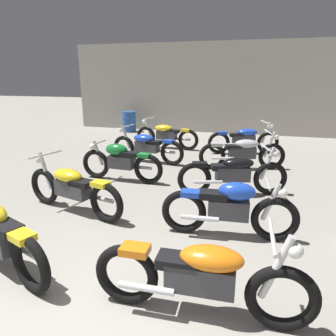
# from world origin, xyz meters

# --- Properties ---
(back_wall) EXTENTS (12.52, 0.24, 3.60)m
(back_wall) POSITION_xyz_m (0.00, 11.43, 1.80)
(back_wall) COLOR #9E998E
(back_wall) RESTS_ON ground
(motorcycle_left_row_1) EXTENTS (2.12, 0.83, 0.97)m
(motorcycle_left_row_1) POSITION_xyz_m (-1.34, 2.70, 0.45)
(motorcycle_left_row_1) COLOR black
(motorcycle_left_row_1) RESTS_ON ground
(motorcycle_left_row_2) EXTENTS (1.97, 0.48, 0.88)m
(motorcycle_left_row_2) POSITION_xyz_m (-1.25, 4.49, 0.46)
(motorcycle_left_row_2) COLOR black
(motorcycle_left_row_2) RESTS_ON ground
(motorcycle_left_row_3) EXTENTS (2.16, 0.68, 0.97)m
(motorcycle_left_row_3) POSITION_xyz_m (-1.24, 6.16, 0.45)
(motorcycle_left_row_3) COLOR black
(motorcycle_left_row_3) RESTS_ON ground
(motorcycle_left_row_4) EXTENTS (2.17, 0.68, 0.97)m
(motorcycle_left_row_4) POSITION_xyz_m (-1.21, 7.95, 0.45)
(motorcycle_left_row_4) COLOR black
(motorcycle_left_row_4) RESTS_ON ground
(motorcycle_right_row_0) EXTENTS (2.17, 0.68, 0.97)m
(motorcycle_right_row_0) POSITION_xyz_m (1.22, 0.89, 0.45)
(motorcycle_right_row_0) COLOR black
(motorcycle_right_row_0) RESTS_ON ground
(motorcycle_right_row_1) EXTENTS (1.97, 0.50, 0.88)m
(motorcycle_right_row_1) POSITION_xyz_m (1.32, 2.56, 0.46)
(motorcycle_right_row_1) COLOR black
(motorcycle_right_row_1) RESTS_ON ground
(motorcycle_right_row_2) EXTENTS (2.10, 0.90, 0.97)m
(motorcycle_right_row_2) POSITION_xyz_m (1.24, 4.29, 0.45)
(motorcycle_right_row_2) COLOR black
(motorcycle_right_row_2) RESTS_ON ground
(motorcycle_right_row_3) EXTENTS (2.12, 0.86, 0.97)m
(motorcycle_right_row_3) POSITION_xyz_m (1.31, 6.18, 0.45)
(motorcycle_right_row_3) COLOR black
(motorcycle_right_row_3) RESTS_ON ground
(motorcycle_right_row_4) EXTENTS (2.10, 0.91, 0.97)m
(motorcycle_right_row_4) POSITION_xyz_m (1.26, 7.90, 0.45)
(motorcycle_right_row_4) COLOR black
(motorcycle_right_row_4) RESTS_ON ground
(oil_drum) EXTENTS (0.59, 0.59, 0.85)m
(oil_drum) POSITION_xyz_m (-3.62, 10.57, 0.43)
(oil_drum) COLOR #23519E
(oil_drum) RESTS_ON ground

